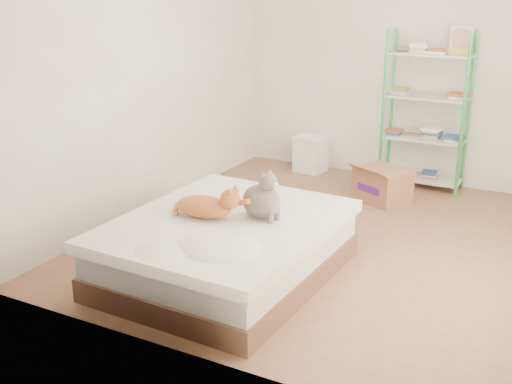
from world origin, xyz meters
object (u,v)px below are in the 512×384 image
Objects in this scene: cardboard_box at (382,185)px; grey_cat at (261,194)px; bed at (226,248)px; white_bin at (311,154)px; shelf_unit at (427,107)px; orange_cat at (204,204)px.

grey_cat is at bearing -72.42° from cardboard_box.
white_bin is (-0.55, 2.90, -0.02)m from bed.
bed is at bearing -77.23° from cardboard_box.
cardboard_box is at bearing 78.57° from bed.
bed is at bearing -104.69° from shelf_unit.
white_bin is at bearing 26.85° from grey_cat.
bed is 2.95m from white_bin.
white_bin is at bearing 91.89° from orange_cat.
cardboard_box is at bearing 2.73° from grey_cat.
grey_cat is 0.59× the size of cardboard_box.
shelf_unit is 1.48m from white_bin.
grey_cat is (0.22, 0.16, 0.43)m from bed.
bed is 0.39m from orange_cat.
grey_cat is 2.84m from shelf_unit.
orange_cat is at bearing 127.62° from grey_cat.
grey_cat is at bearing -74.38° from white_bin.
orange_cat is at bearing -107.58° from shelf_unit.
shelf_unit is (0.94, 2.97, 0.31)m from orange_cat.
bed is 4.53× the size of white_bin.
bed is 2.96× the size of cardboard_box.
bed is 2.33m from cardboard_box.
orange_cat is (-0.17, -0.04, 0.34)m from bed.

